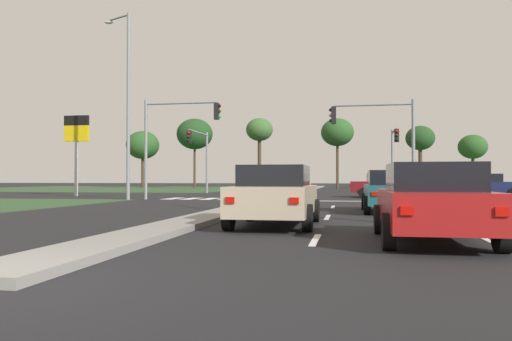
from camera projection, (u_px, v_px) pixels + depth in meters
name	position (u px, v px, depth m)	size (l,w,h in m)	color
ground_plane	(287.00, 196.00, 35.13)	(200.00, 200.00, 0.00)	black
grass_verge_far_left	(108.00, 188.00, 63.78)	(35.00, 35.00, 0.01)	#2D4C28
median_island_near	(218.00, 214.00, 16.44)	(1.20, 22.00, 0.14)	gray
median_island_far	(312.00, 188.00, 59.73)	(1.20, 36.00, 0.14)	gray
lane_dash_near	(315.00, 240.00, 10.10)	(0.14, 2.00, 0.01)	silver
lane_dash_second	(327.00, 217.00, 16.00)	(0.14, 2.00, 0.01)	silver
lane_dash_third	(333.00, 207.00, 21.91)	(0.14, 2.00, 0.01)	silver
edge_line_right	(435.00, 217.00, 16.21)	(0.14, 24.00, 0.01)	silver
stop_bar_near	(342.00, 201.00, 27.57)	(6.40, 0.50, 0.01)	silver
crosswalk_bar_near	(173.00, 199.00, 31.16)	(0.70, 2.80, 0.01)	silver
crosswalk_bar_second	(191.00, 199.00, 30.95)	(0.70, 2.80, 0.01)	silver
crosswalk_bar_third	(210.00, 199.00, 30.75)	(0.70, 2.80, 0.01)	silver
crosswalk_bar_fourth	(228.00, 199.00, 30.54)	(0.70, 2.80, 0.01)	silver
crosswalk_bar_fifth	(247.00, 199.00, 30.34)	(0.70, 2.80, 0.01)	silver
crosswalk_bar_sixth	(266.00, 199.00, 30.13)	(0.70, 2.80, 0.01)	silver
crosswalk_bar_seventh	(285.00, 199.00, 29.93)	(0.70, 2.80, 0.01)	silver
crosswalk_bar_eighth	(305.00, 199.00, 29.73)	(0.70, 2.80, 0.01)	silver
car_teal_near	(390.00, 191.00, 18.46)	(1.96, 4.47, 1.51)	#19565B
car_red_second	(432.00, 202.00, 9.76)	(2.02, 4.22, 1.51)	#A31919
car_maroon_third	(385.00, 185.00, 33.19)	(4.58, 2.02, 1.56)	maroon
car_navy_fourth	(485.00, 185.00, 33.06)	(4.42, 2.00, 1.54)	#161E47
car_beige_fifth	(276.00, 195.00, 13.11)	(2.07, 4.35, 1.55)	#BCAD8E
car_white_sixth	(280.00, 185.00, 36.76)	(4.25, 1.96, 1.46)	silver
car_silver_seventh	(293.00, 183.00, 60.09)	(2.00, 4.18, 1.47)	#B7B7BC
traffic_signal_far_left	(200.00, 149.00, 41.08)	(0.32, 5.23, 5.15)	gray
traffic_signal_near_left	(172.00, 131.00, 29.77)	(4.65, 0.32, 5.88)	gray
traffic_signal_near_right	(382.00, 131.00, 27.65)	(4.58, 0.32, 5.49)	gray
traffic_signal_far_right	(394.00, 149.00, 38.86)	(0.32, 4.04, 5.11)	gray
street_lamp_second	(127.00, 97.00, 29.55)	(2.02, 1.06, 10.83)	gray
pedestrian_at_median	(304.00, 179.00, 44.98)	(0.34, 0.34, 1.80)	maroon
fuel_price_totem	(76.00, 137.00, 35.62)	(1.80, 0.24, 5.64)	silver
treeline_near	(143.00, 145.00, 70.53)	(4.56, 4.56, 7.82)	#423323
treeline_second	(195.00, 134.00, 67.54)	(4.78, 4.78, 9.18)	#423323
treeline_third	(259.00, 131.00, 67.73)	(3.58, 3.58, 9.28)	#423323
treeline_fourth	(337.00, 133.00, 62.44)	(4.01, 4.01, 8.62)	#423323
treeline_fifth	(420.00, 139.00, 61.63)	(3.47, 3.47, 7.62)	#423323
treeline_sixth	(473.00, 147.00, 62.52)	(3.49, 3.49, 6.63)	#423323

